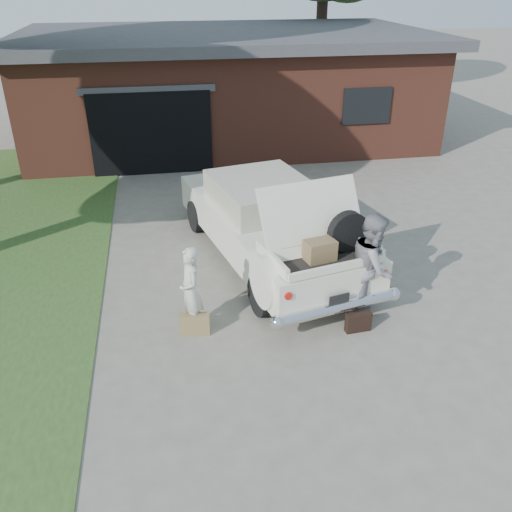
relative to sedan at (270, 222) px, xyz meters
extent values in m
plane|color=gray|center=(-0.61, -2.51, -0.77)|extent=(90.00, 90.00, 0.00)
cube|color=brown|center=(0.39, 8.99, 0.73)|extent=(12.00, 7.00, 3.00)
cube|color=#4C4C51|center=(0.39, 8.99, 2.38)|extent=(12.80, 7.80, 0.30)
cube|color=black|center=(-2.11, 5.54, 0.33)|extent=(3.20, 0.30, 2.20)
cube|color=#4C4C51|center=(-2.11, 5.47, 1.48)|extent=(3.50, 0.12, 0.18)
cube|color=black|center=(3.89, 5.47, 0.83)|extent=(1.40, 0.08, 1.00)
cylinder|color=#38281E|center=(4.90, 13.67, 1.81)|extent=(0.44, 0.44, 5.15)
cube|color=white|center=(-0.01, 0.03, -0.13)|extent=(3.01, 5.40, 0.66)
cube|color=#B5B09F|center=(-0.08, 0.33, 0.46)|extent=(2.09, 2.36, 0.53)
cube|color=black|center=(-0.29, 1.28, 0.43)|extent=(1.56, 0.43, 0.45)
cube|color=black|center=(0.13, -0.61, 0.43)|extent=(1.56, 0.43, 0.45)
cylinder|color=black|center=(-0.51, -1.85, -0.43)|extent=(0.37, 0.71, 0.67)
cylinder|color=black|center=(1.24, -1.46, -0.43)|extent=(0.37, 0.71, 0.67)
cylinder|color=black|center=(-1.27, 1.53, -0.43)|extent=(0.37, 0.71, 0.67)
cylinder|color=black|center=(0.49, 1.92, -0.43)|extent=(0.37, 0.71, 0.67)
cylinder|color=silver|center=(0.56, -2.50, -0.36)|extent=(2.08, 0.64, 0.18)
cylinder|color=#A5140F|center=(-0.27, -2.61, 0.03)|extent=(0.14, 0.13, 0.12)
cylinder|color=#A5140F|center=(1.36, -2.25, 0.03)|extent=(0.14, 0.13, 0.12)
cube|color=black|center=(0.56, -2.52, -0.21)|extent=(0.34, 0.10, 0.17)
cube|color=black|center=(0.41, -1.85, 0.22)|extent=(1.79, 1.44, 0.04)
cube|color=white|center=(-0.38, -2.03, 0.32)|extent=(0.31, 1.11, 0.18)
cube|color=white|center=(1.21, -1.68, 0.32)|extent=(0.31, 1.11, 0.18)
cube|color=white|center=(0.54, -2.40, 0.28)|extent=(1.60, 0.42, 0.12)
cube|color=white|center=(0.35, -1.58, 0.75)|extent=(1.80, 0.96, 1.05)
cube|color=#4A351F|center=(0.01, -1.69, 0.33)|extent=(0.63, 0.48, 0.18)
cube|color=olive|center=(0.37, -2.03, 0.40)|extent=(0.52, 0.40, 0.32)
cube|color=black|center=(0.44, -1.52, 0.34)|extent=(0.70, 0.54, 0.19)
cylinder|color=black|center=(0.88, -1.80, 0.57)|extent=(0.68, 0.30, 0.66)
imported|color=beige|center=(-1.64, -2.08, -0.06)|extent=(0.42, 0.56, 1.41)
imported|color=gray|center=(1.19, -2.18, 0.11)|extent=(0.96, 1.05, 1.76)
cube|color=olive|center=(-1.61, -2.22, -0.59)|extent=(0.47, 0.21, 0.35)
cube|color=black|center=(0.88, -2.59, -0.61)|extent=(0.41, 0.16, 0.31)
camera|label=1|loc=(-1.92, -9.11, 4.21)|focal=38.00mm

